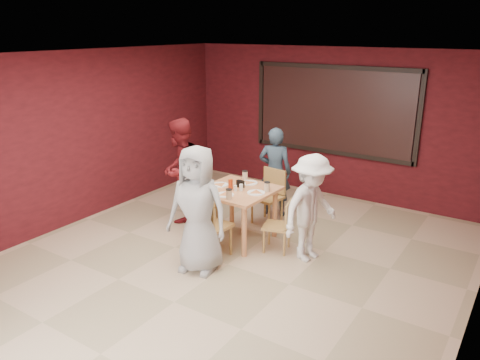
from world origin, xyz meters
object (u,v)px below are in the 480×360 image
Objects in this scene: chair_right at (281,223)px; diner_left at (180,170)px; chair_back at (270,193)px; diner_right at (311,208)px; dining_table at (237,196)px; chair_front at (208,223)px; diner_back at (275,172)px; chair_left at (199,202)px; diner_front at (198,210)px.

diner_left is (-1.99, 0.12, 0.43)m from chair_right.
chair_back is 1.10m from chair_right.
diner_left reaches higher than chair_back.
diner_left is (-1.31, -0.73, 0.36)m from chair_back.
dining_table is at bearing 106.51° from diner_right.
chair_front is at bearing 138.12° from diner_right.
diner_back is at bearing 61.60° from diner_right.
diner_right is (1.23, -1.18, -0.01)m from diner_back.
diner_left is (-0.53, 0.19, 0.39)m from chair_left.
dining_table is 1.28× the size of chair_left.
chair_right is at bearing 105.64° from diner_back.
diner_back is at bearing 61.60° from chair_left.
chair_front is at bearing -43.96° from chair_left.
diner_back is 1.01× the size of diner_right.
diner_front reaches higher than chair_back.
chair_front is 1.07m from chair_right.
dining_table is at bearing 62.13° from diner_left.
chair_front is 1.61m from chair_back.
chair_left is (-0.78, -0.92, -0.04)m from chair_back.
chair_back is 0.59× the size of diner_right.
diner_left reaches higher than diner_back.
dining_table is at bearing 3.97° from chair_left.
chair_left is 1.35m from diner_front.
diner_left is at bearing 126.94° from diner_front.
diner_left is (-1.24, 0.14, 0.15)m from dining_table.
diner_right reaches higher than chair_back.
chair_left is 1.46m from diner_back.
diner_back is (-0.10, 0.33, 0.26)m from chair_back.
chair_right is at bearing 0.98° from dining_table.
chair_front reaches higher than chair_back.
dining_table reaches higher than chair_back.
chair_left is at bearing 136.04° from chair_front.
diner_back is at bearing 82.30° from diner_front.
dining_table reaches higher than chair_front.
chair_right is (1.46, 0.06, -0.04)m from chair_left.
chair_front is 0.54× the size of diner_left.
chair_right is at bearing 47.66° from diner_front.
diner_front is at bearing -89.48° from chair_back.
diner_front reaches higher than dining_table.
chair_front is at bearing -134.64° from chair_right.
chair_left is at bearing 48.94° from diner_left.
diner_left is at bearing 144.76° from chair_front.
diner_right is (1.11, 1.09, -0.10)m from diner_front.
chair_front is (0.01, -0.74, -0.18)m from dining_table.
dining_table is 0.75m from chair_left.
chair_left reaches higher than chair_right.
chair_left is (-0.71, -0.05, -0.24)m from dining_table.
diner_back is (-0.03, 1.20, 0.06)m from dining_table.
diner_back is at bearing 91.55° from dining_table.
diner_right reaches higher than dining_table.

